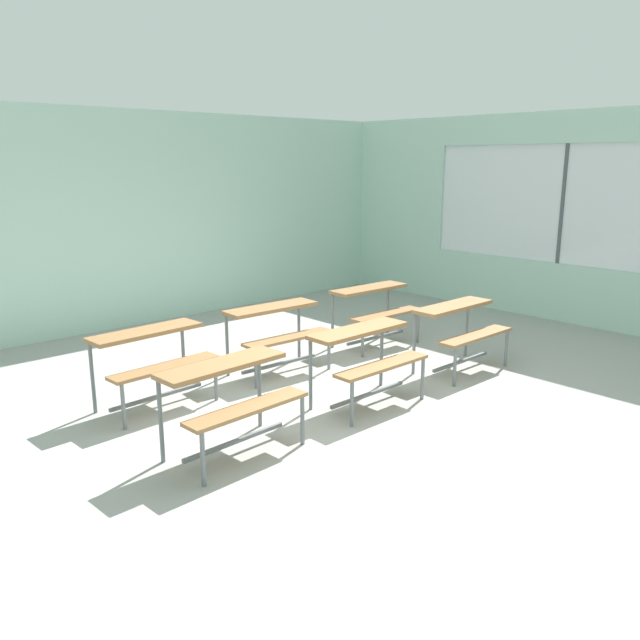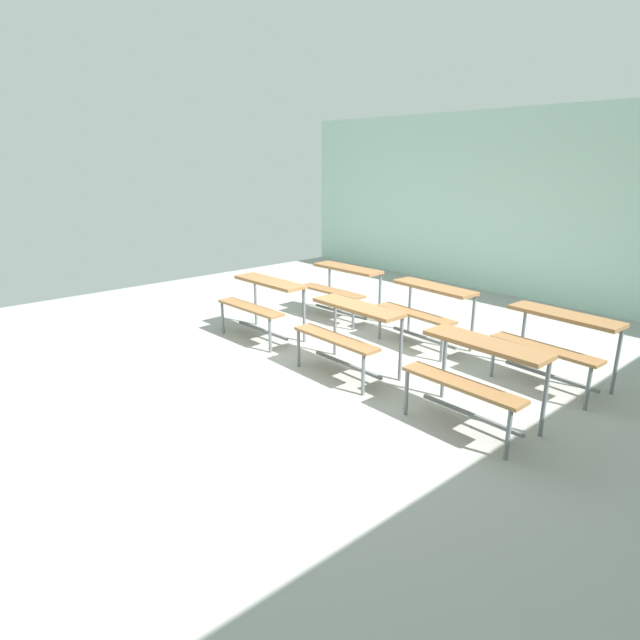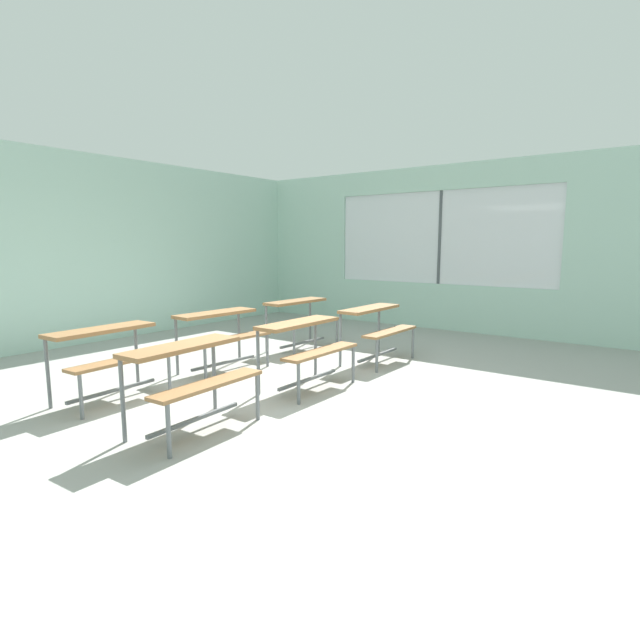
{
  "view_description": "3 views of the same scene",
  "coord_description": "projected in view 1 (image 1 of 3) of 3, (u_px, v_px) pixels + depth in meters",
  "views": [
    {
      "loc": [
        -3.89,
        -3.96,
        2.32
      ],
      "look_at": [
        0.44,
        0.72,
        0.72
      ],
      "focal_mm": 35.88,
      "sensor_mm": 36.0,
      "label": 1
    },
    {
      "loc": [
        4.22,
        -3.69,
        2.24
      ],
      "look_at": [
        -0.37,
        0.33,
        0.35
      ],
      "focal_mm": 29.58,
      "sensor_mm": 36.0,
      "label": 2
    },
    {
      "loc": [
        -3.8,
        -3.3,
        1.6
      ],
      "look_at": [
        0.78,
        0.12,
        0.72
      ],
      "focal_mm": 28.0,
      "sensor_mm": 36.0,
      "label": 3
    }
  ],
  "objects": [
    {
      "name": "desk_bench_r1c2",
      "position": [
        375.0,
        302.0,
        8.14
      ],
      "size": [
        1.12,
        0.64,
        0.74
      ],
      "rotation": [
        0.0,
        0.0,
        -0.04
      ],
      "color": "olive",
      "rests_on": "ground"
    },
    {
      "name": "wall_back",
      "position": [
        110.0,
        221.0,
        8.79
      ],
      "size": [
        10.0,
        0.12,
        3.0
      ],
      "primitive_type": "cube",
      "color": "silver",
      "rests_on": "ground"
    },
    {
      "name": "wall_right",
      "position": [
        605.0,
        225.0,
        8.79
      ],
      "size": [
        0.12,
        9.0,
        3.0
      ],
      "color": "silver",
      "rests_on": "ground"
    },
    {
      "name": "desk_bench_r1c0",
      "position": [
        153.0,
        350.0,
        6.08
      ],
      "size": [
        1.13,
        0.64,
        0.74
      ],
      "rotation": [
        0.0,
        0.0,
        0.05
      ],
      "color": "olive",
      "rests_on": "ground"
    },
    {
      "name": "desk_bench_r0c0",
      "position": [
        231.0,
        387.0,
        5.09
      ],
      "size": [
        1.13,
        0.64,
        0.74
      ],
      "rotation": [
        0.0,
        0.0,
        0.05
      ],
      "color": "olive",
      "rests_on": "ground"
    },
    {
      "name": "desk_bench_r0c2",
      "position": [
        461.0,
        322.0,
        7.15
      ],
      "size": [
        1.1,
        0.59,
        0.74
      ],
      "rotation": [
        0.0,
        0.0,
        0.0
      ],
      "color": "olive",
      "rests_on": "ground"
    },
    {
      "name": "desk_bench_r1c1",
      "position": [
        277.0,
        323.0,
        7.07
      ],
      "size": [
        1.13,
        0.64,
        0.74
      ],
      "rotation": [
        0.0,
        0.0,
        -0.05
      ],
      "color": "olive",
      "rests_on": "ground"
    },
    {
      "name": "ground",
      "position": [
        338.0,
        419.0,
        5.95
      ],
      "size": [
        10.0,
        9.0,
        0.05
      ],
      "primitive_type": "cube",
      "color": "#9E9E99"
    },
    {
      "name": "desk_bench_r0c1",
      "position": [
        366.0,
        348.0,
        6.13
      ],
      "size": [
        1.1,
        0.59,
        0.74
      ],
      "rotation": [
        0.0,
        0.0,
        -0.0
      ],
      "color": "olive",
      "rests_on": "ground"
    }
  ]
}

